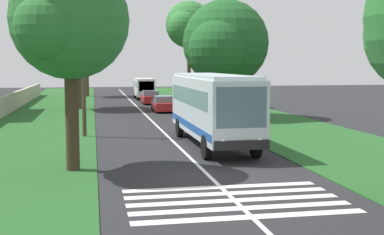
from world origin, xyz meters
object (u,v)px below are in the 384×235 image
(roadside_tree_right_0, at_px, (187,26))
(roadside_tree_left_0, at_px, (68,24))
(utility_pole, at_px, (83,64))
(roadside_tree_left_2, at_px, (85,38))
(roadside_tree_left_1, at_px, (77,34))
(trailing_minibus_0, at_px, (144,87))
(roadside_tree_right_2, at_px, (223,45))
(trailing_car_1, at_px, (150,98))
(coach_bus, at_px, (212,105))
(trailing_car_0, at_px, (163,104))

(roadside_tree_right_0, bearing_deg, roadside_tree_left_0, 160.99)
(roadside_tree_right_0, relative_size, utility_pole, 1.28)
(roadside_tree_left_2, height_order, roadside_tree_right_0, roadside_tree_left_2)
(roadside_tree_left_1, bearing_deg, trailing_minibus_0, -30.36)
(roadside_tree_left_0, bearing_deg, roadside_tree_left_2, 0.03)
(roadside_tree_left_2, relative_size, roadside_tree_right_2, 1.14)
(roadside_tree_left_0, distance_m, roadside_tree_left_2, 48.57)
(roadside_tree_left_2, distance_m, roadside_tree_right_0, 21.74)
(roadside_tree_left_2, xyz_separation_m, utility_pole, (-38.73, -0.40, -3.46))
(roadside_tree_left_0, xyz_separation_m, roadside_tree_left_2, (48.53, 0.02, 1.87))
(trailing_car_1, height_order, roadside_tree_right_0, roadside_tree_right_0)
(roadside_tree_left_1, bearing_deg, roadside_tree_left_0, -179.05)
(trailing_minibus_0, relative_size, roadside_tree_left_1, 0.58)
(coach_bus, height_order, utility_pole, utility_pole)
(trailing_car_0, bearing_deg, roadside_tree_left_0, 164.21)
(utility_pole, bearing_deg, roadside_tree_right_2, -49.64)
(coach_bus, height_order, roadside_tree_left_1, roadside_tree_left_1)
(coach_bus, bearing_deg, utility_pole, 55.59)
(trailing_car_1, xyz_separation_m, roadside_tree_left_0, (-34.50, 6.96, 5.17))
(roadside_tree_right_2, relative_size, utility_pole, 1.15)
(roadside_tree_right_2, bearing_deg, roadside_tree_left_2, 20.49)
(roadside_tree_left_0, bearing_deg, coach_bus, -53.16)
(roadside_tree_left_2, bearing_deg, roadside_tree_left_1, 178.62)
(trailing_minibus_0, height_order, roadside_tree_left_1, roadside_tree_left_1)
(trailing_car_1, height_order, roadside_tree_left_2, roadside_tree_left_2)
(trailing_minibus_0, bearing_deg, utility_pole, 168.36)
(coach_bus, height_order, trailing_car_1, coach_bus)
(roadside_tree_left_1, bearing_deg, roadside_tree_left_2, -1.38)
(coach_bus, relative_size, roadside_tree_right_0, 1.08)
(trailing_car_1, distance_m, roadside_tree_right_0, 9.48)
(trailing_car_0, distance_m, roadside_tree_left_0, 26.56)
(roadside_tree_right_2, bearing_deg, trailing_car_0, 32.69)
(coach_bus, distance_m, roadside_tree_right_2, 14.66)
(trailing_minibus_0, relative_size, roadside_tree_right_2, 0.65)
(trailing_minibus_0, bearing_deg, trailing_car_1, 179.58)
(coach_bus, xyz_separation_m, utility_pole, (4.55, 6.64, 2.10))
(trailing_car_0, xyz_separation_m, utility_pole, (-15.26, 6.71, 3.58))
(coach_bus, xyz_separation_m, trailing_car_0, (19.81, -0.07, -1.48))
(trailing_car_1, xyz_separation_m, trailing_minibus_0, (7.54, -0.06, 0.88))
(trailing_minibus_0, bearing_deg, roadside_tree_right_0, -166.48)
(roadside_tree_left_1, bearing_deg, coach_bus, -162.62)
(trailing_car_0, relative_size, roadside_tree_right_2, 0.46)
(trailing_car_0, distance_m, roadside_tree_right_0, 8.92)
(roadside_tree_right_2, distance_m, utility_pole, 14.10)
(trailing_car_1, bearing_deg, trailing_car_0, -179.23)
(trailing_car_0, relative_size, trailing_car_1, 1.00)
(roadside_tree_left_1, distance_m, roadside_tree_right_0, 10.61)
(roadside_tree_right_0, distance_m, roadside_tree_right_2, 10.67)
(trailing_car_1, relative_size, roadside_tree_right_0, 0.42)
(trailing_car_1, bearing_deg, roadside_tree_left_0, 168.59)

